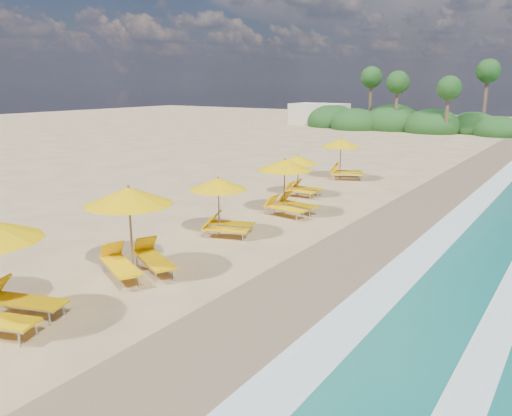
{
  "coord_description": "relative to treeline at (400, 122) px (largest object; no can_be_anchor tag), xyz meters",
  "views": [
    {
      "loc": [
        9.82,
        -14.56,
        5.59
      ],
      "look_at": [
        0.0,
        0.0,
        1.2
      ],
      "focal_mm": 35.36,
      "sensor_mm": 36.0,
      "label": 1
    }
  ],
  "objects": [
    {
      "name": "station_4",
      "position": [
        9.0,
        -41.67,
        0.38
      ],
      "size": [
        2.85,
        2.69,
        2.46
      ],
      "rotation": [
        0.0,
        0.0,
        -0.12
      ],
      "color": "olive",
      "rests_on": "ground"
    },
    {
      "name": "station_3",
      "position": [
        8.56,
        -45.66,
        0.25
      ],
      "size": [
        2.87,
        2.82,
        2.23
      ],
      "rotation": [
        0.0,
        0.0,
        0.36
      ],
      "color": "olive",
      "rests_on": "ground"
    },
    {
      "name": "treeline",
      "position": [
        0.0,
        0.0,
        0.0
      ],
      "size": [
        25.8,
        8.8,
        9.74
      ],
      "color": "#163D14",
      "rests_on": "ground"
    },
    {
      "name": "wet_sand",
      "position": [
        13.94,
        -45.51,
        -0.99
      ],
      "size": [
        4.0,
        160.0,
        0.01
      ],
      "primitive_type": "cube",
      "color": "#846C4E",
      "rests_on": "ground"
    },
    {
      "name": "station_5",
      "position": [
        7.65,
        -38.1,
        0.17
      ],
      "size": [
        2.24,
        2.06,
        2.09
      ],
      "rotation": [
        0.0,
        0.0,
        0.01
      ],
      "color": "olive",
      "rests_on": "ground"
    },
    {
      "name": "station_2",
      "position": [
        8.78,
        -50.29,
        0.51
      ],
      "size": [
        3.53,
        3.51,
        2.68
      ],
      "rotation": [
        0.0,
        0.0,
        -0.44
      ],
      "color": "olive",
      "rests_on": "ground"
    },
    {
      "name": "beach_building",
      "position": [
        -12.06,
        2.49,
        0.4
      ],
      "size": [
        7.0,
        5.0,
        2.8
      ],
      "primitive_type": "cube",
      "color": "beige",
      "rests_on": "ground"
    },
    {
      "name": "ground",
      "position": [
        9.94,
        -45.51,
        -1.0
      ],
      "size": [
        160.0,
        160.0,
        0.0
      ],
      "primitive_type": "plane",
      "color": "tan",
      "rests_on": "ground"
    },
    {
      "name": "surf_foam",
      "position": [
        16.64,
        -45.51,
        -0.97
      ],
      "size": [
        4.0,
        160.0,
        0.01
      ],
      "color": "white",
      "rests_on": "ground"
    },
    {
      "name": "station_6",
      "position": [
        7.53,
        -32.68,
        0.38
      ],
      "size": [
        3.24,
        3.24,
        2.45
      ],
      "rotation": [
        0.0,
        0.0,
        0.47
      ],
      "color": "olive",
      "rests_on": "ground"
    }
  ]
}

